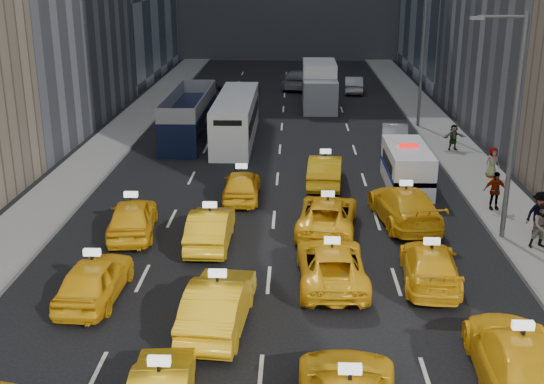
% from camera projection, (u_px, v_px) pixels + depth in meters
% --- Properties ---
extents(sidewalk_west, '(3.00, 90.00, 0.15)m').
position_uv_depth(sidewalk_west, '(103.00, 151.00, 40.55)').
color(sidewalk_west, gray).
rests_on(sidewalk_west, ground).
extents(sidewalk_east, '(3.00, 90.00, 0.15)m').
position_uv_depth(sidewalk_east, '(458.00, 154.00, 39.89)').
color(sidewalk_east, gray).
rests_on(sidewalk_east, ground).
extents(curb_west, '(0.15, 90.00, 0.18)m').
position_uv_depth(curb_west, '(128.00, 151.00, 40.50)').
color(curb_west, slate).
rests_on(curb_west, ground).
extents(curb_east, '(0.15, 90.00, 0.18)m').
position_uv_depth(curb_east, '(434.00, 153.00, 39.93)').
color(curb_east, slate).
rests_on(curb_east, ground).
extents(streetlight_near, '(2.15, 0.22, 9.00)m').
position_uv_depth(streetlight_near, '(512.00, 121.00, 26.07)').
color(streetlight_near, '#595B60').
rests_on(streetlight_near, ground).
extents(streetlight_far, '(2.15, 0.22, 9.00)m').
position_uv_depth(streetlight_far, '(421.00, 55.00, 45.03)').
color(streetlight_far, '#595B60').
rests_on(streetlight_far, ground).
extents(taxi_7, '(2.56, 5.58, 1.58)m').
position_uv_depth(taxi_7, '(519.00, 359.00, 17.83)').
color(taxi_7, yellow).
rests_on(taxi_7, ground).
extents(taxi_8, '(1.92, 4.41, 1.48)m').
position_uv_depth(taxi_8, '(94.00, 279.00, 22.51)').
color(taxi_8, yellow).
rests_on(taxi_8, ground).
extents(taxi_9, '(2.08, 4.93, 1.58)m').
position_uv_depth(taxi_9, '(218.00, 303.00, 20.78)').
color(taxi_9, yellow).
rests_on(taxi_9, ground).
extents(taxi_10, '(2.43, 5.04, 1.38)m').
position_uv_depth(taxi_10, '(331.00, 265.00, 23.70)').
color(taxi_10, yellow).
rests_on(taxi_10, ground).
extents(taxi_11, '(2.29, 4.80, 1.35)m').
position_uv_depth(taxi_11, '(430.00, 265.00, 23.71)').
color(taxi_11, yellow).
rests_on(taxi_11, ground).
extents(taxi_12, '(2.35, 4.70, 1.54)m').
position_uv_depth(taxi_12, '(132.00, 217.00, 27.92)').
color(taxi_12, yellow).
rests_on(taxi_12, ground).
extents(taxi_13, '(1.58, 4.48, 1.47)m').
position_uv_depth(taxi_13, '(210.00, 227.00, 26.92)').
color(taxi_13, yellow).
rests_on(taxi_13, ground).
extents(taxi_14, '(2.88, 5.26, 1.40)m').
position_uv_depth(taxi_14, '(327.00, 215.00, 28.42)').
color(taxi_14, yellow).
rests_on(taxi_14, ground).
extents(taxi_15, '(2.92, 5.72, 1.59)m').
position_uv_depth(taxi_15, '(405.00, 206.00, 29.20)').
color(taxi_15, yellow).
rests_on(taxi_15, ground).
extents(taxi_16, '(1.73, 4.20, 1.43)m').
position_uv_depth(taxi_16, '(242.00, 185.00, 32.18)').
color(taxi_16, yellow).
rests_on(taxi_16, ground).
extents(taxi_17, '(1.99, 4.78, 1.54)m').
position_uv_depth(taxi_17, '(325.00, 170.00, 34.28)').
color(taxi_17, yellow).
rests_on(taxi_17, ground).
extents(nypd_van, '(2.71, 5.39, 2.22)m').
position_uv_depth(nypd_van, '(407.00, 168.00, 33.93)').
color(nypd_van, white).
rests_on(nypd_van, ground).
extents(double_decker, '(2.36, 10.07, 2.93)m').
position_uv_depth(double_decker, '(189.00, 116.00, 43.29)').
color(double_decker, black).
rests_on(double_decker, ground).
extents(city_bus, '(2.65, 10.93, 2.81)m').
position_uv_depth(city_bus, '(236.00, 118.00, 42.95)').
color(city_bus, white).
rests_on(city_bus, ground).
extents(box_truck, '(3.39, 7.67, 3.39)m').
position_uv_depth(box_truck, '(319.00, 86.00, 52.91)').
color(box_truck, silver).
rests_on(box_truck, ground).
extents(misc_car_0, '(2.08, 4.53, 1.44)m').
position_uv_depth(misc_car_0, '(395.00, 134.00, 41.74)').
color(misc_car_0, '#999BA0').
rests_on(misc_car_0, ground).
extents(misc_car_1, '(3.35, 6.17, 1.64)m').
position_uv_depth(misc_car_1, '(208.00, 93.00, 54.44)').
color(misc_car_1, black).
rests_on(misc_car_1, ground).
extents(misc_car_2, '(3.02, 5.88, 1.63)m').
position_uv_depth(misc_car_2, '(298.00, 79.00, 61.10)').
color(misc_car_2, slate).
rests_on(misc_car_2, ground).
extents(misc_car_3, '(1.94, 4.11, 1.36)m').
position_uv_depth(misc_car_3, '(248.00, 88.00, 57.45)').
color(misc_car_3, black).
rests_on(misc_car_3, ground).
extents(misc_car_4, '(1.74, 4.41, 1.43)m').
position_uv_depth(misc_car_4, '(354.00, 85.00, 59.02)').
color(misc_car_4, '#97999E').
rests_on(misc_car_4, ground).
extents(pedestrian_1, '(0.92, 0.57, 1.79)m').
position_uv_depth(pedestrian_1, '(542.00, 226.00, 26.23)').
color(pedestrian_1, gray).
rests_on(pedestrian_1, sidewalk_east).
extents(pedestrian_2, '(1.29, 0.81, 1.86)m').
position_uv_depth(pedestrian_2, '(540.00, 214.00, 27.40)').
color(pedestrian_2, gray).
rests_on(pedestrian_2, sidewalk_east).
extents(pedestrian_3, '(1.06, 0.55, 1.75)m').
position_uv_depth(pedestrian_3, '(495.00, 191.00, 30.40)').
color(pedestrian_3, gray).
rests_on(pedestrian_3, sidewalk_east).
extents(pedestrian_4, '(0.84, 0.59, 1.57)m').
position_uv_depth(pedestrian_4, '(492.00, 162.00, 35.08)').
color(pedestrian_4, gray).
rests_on(pedestrian_4, sidewalk_east).
extents(pedestrian_5, '(1.47, 0.69, 1.53)m').
position_uv_depth(pedestrian_5, '(454.00, 137.00, 40.22)').
color(pedestrian_5, gray).
rests_on(pedestrian_5, sidewalk_east).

